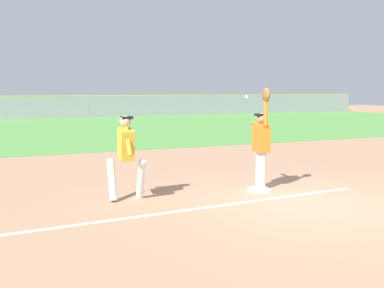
{
  "coord_description": "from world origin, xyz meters",
  "views": [
    {
      "loc": [
        -5.15,
        -6.68,
        2.23
      ],
      "look_at": [
        -1.69,
        1.84,
        1.05
      ],
      "focal_mm": 39.6,
      "sensor_mm": 36.0,
      "label": 1
    }
  ],
  "objects_px": {
    "runner": "(126,152)",
    "baseball": "(246,97)",
    "parked_car_white": "(132,106)",
    "first_base": "(259,190)",
    "parked_car_red": "(30,108)",
    "fielder": "(262,140)",
    "parked_car_black": "(82,107)"
  },
  "relations": [
    {
      "from": "parked_car_white",
      "to": "baseball",
      "type": "bearing_deg",
      "value": -100.49
    },
    {
      "from": "runner",
      "to": "baseball",
      "type": "bearing_deg",
      "value": 5.5
    },
    {
      "from": "fielder",
      "to": "baseball",
      "type": "height_order",
      "value": "fielder"
    },
    {
      "from": "fielder",
      "to": "parked_car_black",
      "type": "xyz_separation_m",
      "value": [
        0.28,
        31.8,
        -0.45
      ]
    },
    {
      "from": "fielder",
      "to": "parked_car_white",
      "type": "bearing_deg",
      "value": -90.61
    },
    {
      "from": "fielder",
      "to": "baseball",
      "type": "bearing_deg",
      "value": -58.35
    },
    {
      "from": "fielder",
      "to": "baseball",
      "type": "relative_size",
      "value": 30.81
    },
    {
      "from": "baseball",
      "to": "parked_car_red",
      "type": "relative_size",
      "value": 0.02
    },
    {
      "from": "parked_car_red",
      "to": "parked_car_white",
      "type": "relative_size",
      "value": 1.0
    },
    {
      "from": "fielder",
      "to": "parked_car_white",
      "type": "distance_m",
      "value": 32.19
    },
    {
      "from": "first_base",
      "to": "parked_car_black",
      "type": "relative_size",
      "value": 0.09
    },
    {
      "from": "fielder",
      "to": "baseball",
      "type": "distance_m",
      "value": 1.04
    },
    {
      "from": "first_base",
      "to": "baseball",
      "type": "xyz_separation_m",
      "value": [
        -0.01,
        0.62,
        2.03
      ]
    },
    {
      "from": "parked_car_black",
      "to": "first_base",
      "type": "bearing_deg",
      "value": -89.18
    },
    {
      "from": "parked_car_red",
      "to": "parked_car_black",
      "type": "bearing_deg",
      "value": 5.77
    },
    {
      "from": "first_base",
      "to": "parked_car_red",
      "type": "height_order",
      "value": "parked_car_red"
    },
    {
      "from": "first_base",
      "to": "runner",
      "type": "xyz_separation_m",
      "value": [
        -2.88,
        0.38,
        0.96
      ]
    },
    {
      "from": "first_base",
      "to": "parked_car_red",
      "type": "distance_m",
      "value": 31.88
    },
    {
      "from": "runner",
      "to": "baseball",
      "type": "xyz_separation_m",
      "value": [
        2.87,
        0.23,
        1.07
      ]
    },
    {
      "from": "parked_car_red",
      "to": "parked_car_white",
      "type": "bearing_deg",
      "value": 3.18
    },
    {
      "from": "baseball",
      "to": "parked_car_black",
      "type": "height_order",
      "value": "baseball"
    },
    {
      "from": "fielder",
      "to": "parked_car_red",
      "type": "bearing_deg",
      "value": -74.21
    },
    {
      "from": "first_base",
      "to": "parked_car_white",
      "type": "distance_m",
      "value": 32.43
    },
    {
      "from": "runner",
      "to": "parked_car_white",
      "type": "height_order",
      "value": "runner"
    },
    {
      "from": "baseball",
      "to": "parked_car_red",
      "type": "height_order",
      "value": "baseball"
    },
    {
      "from": "first_base",
      "to": "fielder",
      "type": "xyz_separation_m",
      "value": [
        0.16,
        0.21,
        1.08
      ]
    },
    {
      "from": "first_base",
      "to": "baseball",
      "type": "bearing_deg",
      "value": 91.05
    },
    {
      "from": "fielder",
      "to": "parked_car_white",
      "type": "relative_size",
      "value": 0.51
    },
    {
      "from": "parked_car_red",
      "to": "baseball",
      "type": "bearing_deg",
      "value": -82.03
    },
    {
      "from": "baseball",
      "to": "runner",
      "type": "bearing_deg",
      "value": -175.33
    },
    {
      "from": "fielder",
      "to": "parked_car_white",
      "type": "height_order",
      "value": "fielder"
    },
    {
      "from": "baseball",
      "to": "parked_car_black",
      "type": "distance_m",
      "value": 31.43
    }
  ]
}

